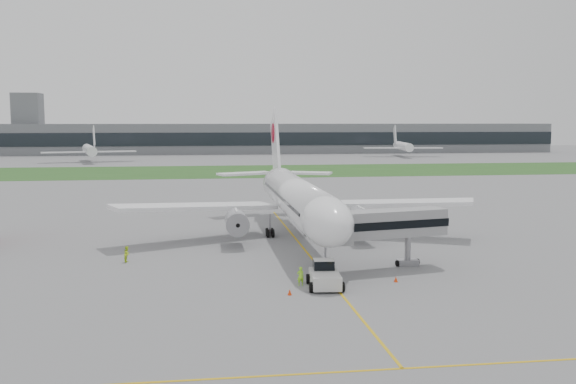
{
  "coord_description": "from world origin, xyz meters",
  "views": [
    {
      "loc": [
        -12.52,
        -77.57,
        15.58
      ],
      "look_at": [
        -1.45,
        2.0,
        6.6
      ],
      "focal_mm": 40.0,
      "sensor_mm": 36.0,
      "label": 1
    }
  ],
  "objects": [
    {
      "name": "ground",
      "position": [
        0.0,
        0.0,
        0.0
      ],
      "size": [
        600.0,
        600.0,
        0.0
      ],
      "primitive_type": "plane",
      "color": "gray",
      "rests_on": "ground"
    },
    {
      "name": "ground_crew_near",
      "position": [
        -3.16,
        -18.85,
        0.91
      ],
      "size": [
        0.69,
        0.47,
        1.81
      ],
      "primitive_type": "imported",
      "rotation": [
        0.0,
        0.0,
        3.2
      ],
      "color": "#A0FC2A",
      "rests_on": "ground"
    },
    {
      "name": "apron_markings",
      "position": [
        0.0,
        -5.0,
        0.0
      ],
      "size": [
        70.0,
        70.0,
        0.04
      ],
      "primitive_type": null,
      "color": "gold",
      "rests_on": "ground"
    },
    {
      "name": "ground_crew_far",
      "position": [
        -20.54,
        -6.24,
        0.9
      ],
      "size": [
        0.86,
        1.0,
        1.8
      ],
      "primitive_type": "imported",
      "rotation": [
        0.0,
        0.0,
        1.35
      ],
      "color": "#CFF929",
      "rests_on": "ground"
    },
    {
      "name": "airliner",
      "position": [
        0.0,
        4.87,
        5.66
      ],
      "size": [
        48.13,
        53.95,
        17.88
      ],
      "color": "white",
      "rests_on": "ground"
    },
    {
      "name": "terminal_building",
      "position": [
        0.0,
        229.87,
        7.0
      ],
      "size": [
        320.0,
        22.3,
        14.0
      ],
      "color": "slate",
      "rests_on": "ground"
    },
    {
      "name": "distant_aircraft_right",
      "position": [
        74.81,
        189.81,
        0.0
      ],
      "size": [
        37.5,
        34.1,
        12.91
      ],
      "primitive_type": null,
      "rotation": [
        0.0,
        0.0,
        -0.14
      ],
      "color": "white",
      "rests_on": "ground"
    },
    {
      "name": "safety_cone_right",
      "position": [
        6.21,
        -18.84,
        0.27
      ],
      "size": [
        0.4,
        0.4,
        0.55
      ],
      "primitive_type": "cone",
      "color": "#EF3A0C",
      "rests_on": "ground"
    },
    {
      "name": "control_tower",
      "position": [
        -90.0,
        232.0,
        0.0
      ],
      "size": [
        12.0,
        12.0,
        56.0
      ],
      "primitive_type": null,
      "color": "slate",
      "rests_on": "ground"
    },
    {
      "name": "jet_bridge",
      "position": [
        6.2,
        -13.41,
        4.73
      ],
      "size": [
        13.66,
        6.45,
        6.4
      ],
      "rotation": [
        0.0,
        0.0,
        0.2
      ],
      "color": "gray",
      "rests_on": "ground"
    },
    {
      "name": "grass_strip",
      "position": [
        0.0,
        120.0,
        0.01
      ],
      "size": [
        600.0,
        50.0,
        0.02
      ],
      "primitive_type": "cube",
      "color": "#25521E",
      "rests_on": "ground"
    },
    {
      "name": "distant_aircraft_left",
      "position": [
        -53.28,
        171.09,
        0.0
      ],
      "size": [
        40.08,
        37.06,
        13.08
      ],
      "primitive_type": null,
      "rotation": [
        0.0,
        0.0,
        0.23
      ],
      "color": "white",
      "rests_on": "ground"
    },
    {
      "name": "pushback_tug",
      "position": [
        -0.99,
        -19.62,
        1.11
      ],
      "size": [
        3.51,
        4.91,
        2.41
      ],
      "rotation": [
        0.0,
        0.0,
        -0.08
      ],
      "color": "silver",
      "rests_on": "ground"
    },
    {
      "name": "safety_cone_left",
      "position": [
        -4.64,
        -22.04,
        0.27
      ],
      "size": [
        0.39,
        0.39,
        0.54
      ],
      "primitive_type": "cone",
      "color": "#EF3A0C",
      "rests_on": "ground"
    }
  ]
}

